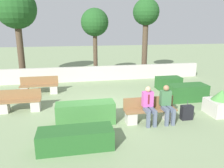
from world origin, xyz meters
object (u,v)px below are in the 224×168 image
at_px(planter_corner_left, 220,103).
at_px(tree_leftmost, 16,10).
at_px(suitcase, 187,113).
at_px(bench_front, 150,112).
at_px(bench_left_side, 39,87).
at_px(bench_right_side, 20,103).
at_px(tree_center_right, 146,15).
at_px(person_seated_woman, 167,102).
at_px(tree_center_left, 95,24).
at_px(person_seated_man, 149,104).

height_order(planter_corner_left, tree_leftmost, tree_leftmost).
relative_size(suitcase, tree_leftmost, 0.13).
height_order(bench_front, bench_left_side, same).
xyz_separation_m(bench_right_side, tree_center_right, (7.37, 6.06, 3.78)).
relative_size(bench_left_side, tree_center_right, 0.36).
bearing_deg(bench_front, planter_corner_left, 2.24).
distance_m(planter_corner_left, tree_leftmost, 12.56).
xyz_separation_m(person_seated_woman, tree_center_left, (-1.64, 7.76, 2.78)).
distance_m(bench_left_side, bench_right_side, 2.37).
bearing_deg(bench_left_side, person_seated_woman, -46.54).
bearing_deg(bench_right_side, bench_left_side, 88.42).
distance_m(tree_center_left, tree_center_right, 3.66).
bearing_deg(tree_center_right, suitcase, -97.82).
relative_size(person_seated_man, planter_corner_left, 1.34).
distance_m(bench_front, person_seated_woman, 0.70).
distance_m(bench_left_side, suitcase, 7.23).
bearing_deg(bench_front, bench_right_side, 158.37).
distance_m(person_seated_man, tree_center_right, 9.19).
height_order(bench_left_side, person_seated_woman, person_seated_woman).
bearing_deg(person_seated_woman, suitcase, 2.59).
bearing_deg(bench_right_side, bench_front, -11.46).
xyz_separation_m(bench_left_side, bench_right_side, (-0.48, -2.32, -0.01)).
relative_size(bench_right_side, tree_center_right, 0.32).
xyz_separation_m(bench_front, tree_center_left, (-1.09, 7.62, 3.19)).
bearing_deg(bench_front, person_seated_man, -130.39).
distance_m(tree_leftmost, tree_center_left, 4.92).
bearing_deg(tree_leftmost, suitcase, -48.36).
bearing_deg(suitcase, bench_left_side, 143.05).
bearing_deg(tree_leftmost, bench_right_side, -80.40).
relative_size(bench_left_side, tree_center_left, 0.42).
bearing_deg(tree_leftmost, tree_center_left, -5.90).
distance_m(bench_left_side, planter_corner_left, 8.41).
height_order(tree_center_left, tree_center_right, tree_center_right).
distance_m(bench_right_side, tree_center_right, 10.27).
xyz_separation_m(person_seated_man, person_seated_woman, (0.68, 0.00, 0.01)).
xyz_separation_m(person_seated_woman, tree_leftmost, (-6.46, 8.26, 3.60)).
bearing_deg(suitcase, planter_corner_left, 8.04).
height_order(suitcase, tree_leftmost, tree_leftmost).
height_order(bench_front, tree_center_left, tree_center_left).
height_order(bench_left_side, person_seated_man, person_seated_man).
height_order(person_seated_woman, tree_center_left, tree_center_left).
relative_size(person_seated_woman, suitcase, 1.82).
xyz_separation_m(bench_front, suitcase, (1.40, -0.10, -0.07)).
bearing_deg(planter_corner_left, tree_center_right, 93.19).
distance_m(bench_left_side, tree_leftmost, 5.78).
relative_size(suitcase, tree_center_right, 0.14).
bearing_deg(tree_center_left, bench_front, -81.88).
bearing_deg(bench_left_side, bench_front, -49.00).
xyz_separation_m(bench_right_side, tree_leftmost, (-1.05, 6.19, 4.02)).
height_order(bench_right_side, suitcase, bench_right_side).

